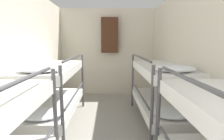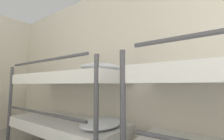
{
  "view_description": "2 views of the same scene",
  "coord_description": "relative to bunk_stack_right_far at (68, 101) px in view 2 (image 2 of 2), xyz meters",
  "views": [
    {
      "loc": [
        0.02,
        0.52,
        1.42
      ],
      "look_at": [
        0.08,
        3.59,
        0.94
      ],
      "focal_mm": 28.0,
      "sensor_mm": 36.0,
      "label": 1
    },
    {
      "loc": [
        -0.44,
        1.7,
        0.89
      ],
      "look_at": [
        0.74,
        2.53,
        1.03
      ],
      "focal_mm": 24.0,
      "sensor_mm": 36.0,
      "label": 2
    }
  ],
  "objects": [
    {
      "name": "bunk_stack_right_far",
      "position": [
        0.0,
        0.0,
        0.0
      ],
      "size": [
        0.71,
        1.77,
        1.19
      ],
      "color": "#4C4C51",
      "rests_on": "ground_plane"
    },
    {
      "name": "wall_right",
      "position": [
        0.38,
        -0.74,
        0.49
      ],
      "size": [
        0.06,
        5.36,
        2.31
      ],
      "color": "beige",
      "rests_on": "ground_plane"
    }
  ]
}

